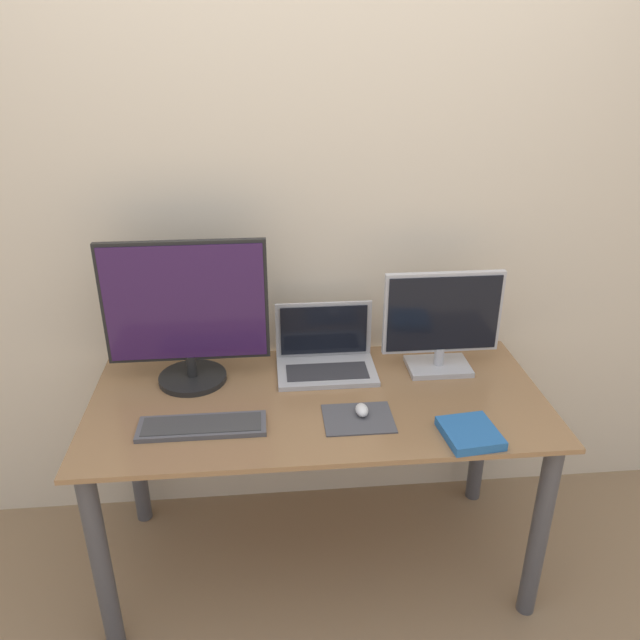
# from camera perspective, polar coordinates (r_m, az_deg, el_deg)

# --- Properties ---
(ground_plane) EXTENTS (12.00, 12.00, 0.00)m
(ground_plane) POSITION_cam_1_polar(r_m,az_deg,el_deg) (2.40, 0.75, -27.20)
(ground_plane) COLOR #8C7051
(wall_back) EXTENTS (7.00, 0.05, 2.50)m
(wall_back) POSITION_cam_1_polar(r_m,az_deg,el_deg) (2.35, -1.13, 9.09)
(wall_back) COLOR beige
(wall_back) RESTS_ON ground_plane
(desk) EXTENTS (1.56, 0.73, 0.74)m
(desk) POSITION_cam_1_polar(r_m,az_deg,el_deg) (2.24, -0.15, -10.22)
(desk) COLOR olive
(desk) RESTS_ON ground_plane
(monitor_left) EXTENTS (0.56, 0.24, 0.52)m
(monitor_left) POSITION_cam_1_polar(r_m,az_deg,el_deg) (2.19, -12.11, 0.56)
(monitor_left) COLOR black
(monitor_left) RESTS_ON desk
(monitor_right) EXTENTS (0.43, 0.16, 0.38)m
(monitor_right) POSITION_cam_1_polar(r_m,az_deg,el_deg) (2.29, 11.09, -0.19)
(monitor_right) COLOR #B2B2B7
(monitor_right) RESTS_ON desk
(laptop) EXTENTS (0.36, 0.23, 0.24)m
(laptop) POSITION_cam_1_polar(r_m,az_deg,el_deg) (2.32, 0.50, -3.13)
(laptop) COLOR #ADADB2
(laptop) RESTS_ON desk
(keyboard) EXTENTS (0.41, 0.13, 0.02)m
(keyboard) POSITION_cam_1_polar(r_m,az_deg,el_deg) (2.04, -10.73, -9.52)
(keyboard) COLOR #4C4C51
(keyboard) RESTS_ON desk
(mousepad) EXTENTS (0.23, 0.18, 0.00)m
(mousepad) POSITION_cam_1_polar(r_m,az_deg,el_deg) (2.06, 3.51, -8.98)
(mousepad) COLOR #47474C
(mousepad) RESTS_ON desk
(mouse) EXTENTS (0.04, 0.07, 0.03)m
(mouse) POSITION_cam_1_polar(r_m,az_deg,el_deg) (2.06, 3.84, -8.21)
(mouse) COLOR silver
(mouse) RESTS_ON mousepad
(book) EXTENTS (0.18, 0.20, 0.03)m
(book) POSITION_cam_1_polar(r_m,az_deg,el_deg) (2.02, 13.56, -10.03)
(book) COLOR #235B9E
(book) RESTS_ON desk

